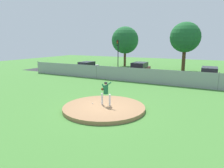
# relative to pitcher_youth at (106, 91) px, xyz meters

# --- Properties ---
(ground_plane) EXTENTS (80.00, 80.00, 0.00)m
(ground_plane) POSITION_rel_pitcher_youth_xyz_m (-0.00, 5.75, -1.24)
(ground_plane) COLOR #427A33
(asphalt_strip) EXTENTS (44.00, 7.00, 0.01)m
(asphalt_strip) POSITION_rel_pitcher_youth_xyz_m (-0.00, 14.25, -1.23)
(asphalt_strip) COLOR #2B2B2D
(asphalt_strip) RESTS_ON ground_plane
(pitchers_mound) EXTENTS (5.58, 5.58, 0.24)m
(pitchers_mound) POSITION_rel_pitcher_youth_xyz_m (-0.00, -0.25, -1.12)
(pitchers_mound) COLOR #99704C
(pitchers_mound) RESTS_ON ground_plane
(pitcher_youth) EXTENTS (0.82, 0.32, 1.68)m
(pitcher_youth) POSITION_rel_pitcher_youth_xyz_m (0.00, 0.00, 0.00)
(pitcher_youth) COLOR silver
(pitcher_youth) RESTS_ON pitchers_mound
(baseball) EXTENTS (0.07, 0.07, 0.07)m
(baseball) POSITION_rel_pitcher_youth_xyz_m (-0.98, -0.17, -0.96)
(baseball) COLOR white
(baseball) RESTS_ON pitchers_mound
(chainlink_fence) EXTENTS (34.12, 0.07, 1.75)m
(chainlink_fence) POSITION_rel_pitcher_youth_xyz_m (-0.00, 9.75, -0.41)
(chainlink_fence) COLOR gray
(chainlink_fence) RESTS_ON ground_plane
(parked_car_champagne) EXTENTS (2.02, 4.84, 1.63)m
(parked_car_champagne) POSITION_rel_pitcher_youth_xyz_m (5.80, 14.49, -0.44)
(parked_car_champagne) COLOR tan
(parked_car_champagne) RESTS_ON ground_plane
(parked_car_burgundy) EXTENTS (2.08, 4.79, 1.79)m
(parked_car_burgundy) POSITION_rel_pitcher_youth_xyz_m (-2.92, 14.66, -0.39)
(parked_car_burgundy) COLOR maroon
(parked_car_burgundy) RESTS_ON ground_plane
(parked_car_white) EXTENTS (1.97, 4.19, 1.58)m
(parked_car_white) POSITION_rel_pitcher_youth_xyz_m (-11.16, 13.89, -0.48)
(parked_car_white) COLOR silver
(parked_car_white) RESTS_ON ground_plane
(traffic_cone_orange) EXTENTS (0.40, 0.40, 0.55)m
(traffic_cone_orange) POSITION_rel_pitcher_youth_xyz_m (1.53, 14.51, -0.98)
(traffic_cone_orange) COLOR orange
(traffic_cone_orange) RESTS_ON asphalt_strip
(traffic_light_near) EXTENTS (0.28, 0.46, 4.83)m
(traffic_light_near) POSITION_rel_pitcher_youth_xyz_m (-8.19, 18.60, 2.06)
(traffic_light_near) COLOR black
(traffic_light_near) RESTS_ON ground_plane
(tree_bushy_near) EXTENTS (4.98, 4.98, 7.35)m
(tree_bushy_near) POSITION_rel_pitcher_youth_xyz_m (-9.17, 23.67, 3.61)
(tree_bushy_near) COLOR #4C331E
(tree_bushy_near) RESTS_ON ground_plane
(tree_broad_left) EXTENTS (4.68, 4.68, 7.59)m
(tree_broad_left) POSITION_rel_pitcher_youth_xyz_m (1.70, 22.25, 3.98)
(tree_broad_left) COLOR #4C331E
(tree_broad_left) RESTS_ON ground_plane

